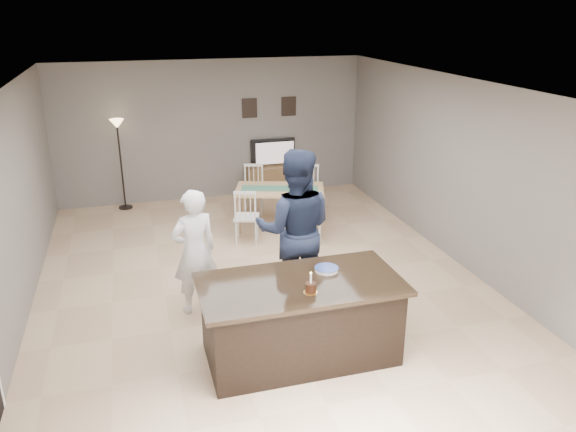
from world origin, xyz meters
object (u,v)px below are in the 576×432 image
object	(u,v)px
floor_lamp	(119,140)
dining_table	(280,195)
kitchen_island	(300,319)
plate_stack	(326,269)
television	(274,152)
woman	(194,252)
man	(295,230)
tv_console	(275,180)
birthday_cake	(311,288)

from	to	relation	value
floor_lamp	dining_table	bearing A→B (deg)	-34.45
kitchen_island	plate_stack	size ratio (longest dim) A/B	8.19
television	woman	world-z (taller)	woman
woman	dining_table	distance (m)	3.04
woman	plate_stack	distance (m)	1.74
television	man	distance (m)	4.62
tv_console	dining_table	size ratio (longest dim) A/B	0.59
floor_lamp	woman	bearing A→B (deg)	-79.08
man	plate_stack	distance (m)	0.95
kitchen_island	man	size ratio (longest dim) A/B	1.05
woman	man	bearing A→B (deg)	155.01
television	woman	size ratio (longest dim) A/B	0.57
man	birthday_cake	distance (m)	1.39
tv_console	floor_lamp	world-z (taller)	floor_lamp
kitchen_island	plate_stack	world-z (taller)	plate_stack
television	kitchen_island	bearing A→B (deg)	77.99
television	floor_lamp	size ratio (longest dim) A/B	0.54
birthday_cake	plate_stack	bearing A→B (deg)	52.55
dining_table	tv_console	bearing A→B (deg)	95.29
man	dining_table	world-z (taller)	man
kitchen_island	woman	distance (m)	1.66
dining_table	kitchen_island	bearing A→B (deg)	-84.52
tv_console	plate_stack	size ratio (longest dim) A/B	4.57
kitchen_island	tv_console	world-z (taller)	kitchen_island
woman	dining_table	xyz separation A→B (m)	(1.76, 2.47, -0.22)
woman	man	size ratio (longest dim) A/B	0.78
tv_console	floor_lamp	xyz separation A→B (m)	(-2.97, -0.02, 1.02)
floor_lamp	birthday_cake	bearing A→B (deg)	-72.78
birthday_cake	floor_lamp	size ratio (longest dim) A/B	0.14
birthday_cake	dining_table	xyz separation A→B (m)	(0.78, 4.03, -0.37)
birthday_cake	kitchen_island	bearing A→B (deg)	96.94
television	woman	bearing A→B (deg)	63.54
tv_console	plate_stack	world-z (taller)	plate_stack
woman	birthday_cake	bearing A→B (deg)	106.36
birthday_cake	floor_lamp	bearing A→B (deg)	107.22
woman	man	xyz separation A→B (m)	(1.22, -0.20, 0.23)
kitchen_island	dining_table	size ratio (longest dim) A/B	1.06
birthday_cake	man	bearing A→B (deg)	79.83
plate_stack	floor_lamp	size ratio (longest dim) A/B	0.15
tv_console	woman	distance (m)	4.79
birthday_cake	plate_stack	world-z (taller)	birthday_cake
television	man	world-z (taller)	man
man	woman	bearing A→B (deg)	7.97
woman	dining_table	world-z (taller)	woman
kitchen_island	television	bearing A→B (deg)	77.99
dining_table	birthday_cake	bearing A→B (deg)	-83.39
television	tv_console	bearing A→B (deg)	90.00
television	plate_stack	size ratio (longest dim) A/B	3.48
woman	birthday_cake	distance (m)	1.85
floor_lamp	television	bearing A→B (deg)	1.64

